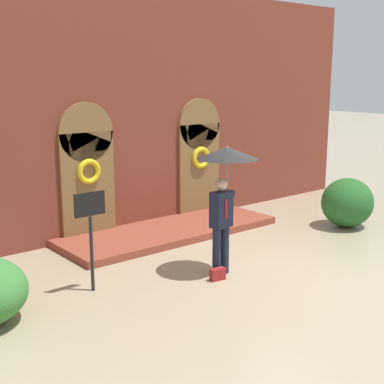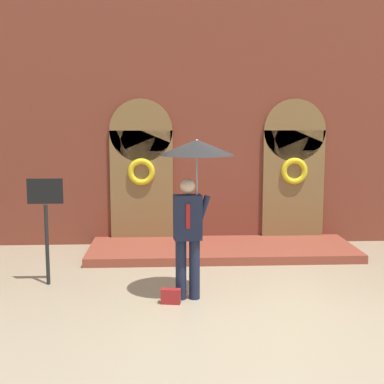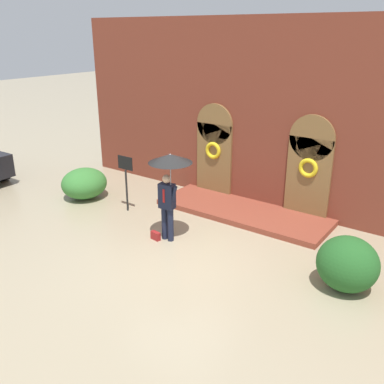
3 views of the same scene
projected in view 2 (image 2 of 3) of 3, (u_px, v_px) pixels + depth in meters
name	position (u px, v px, depth m)	size (l,w,h in m)	color
ground_plane	(245.00, 308.00, 7.54)	(80.00, 80.00, 0.00)	tan
building_facade	(217.00, 117.00, 11.27)	(14.00, 2.30, 5.60)	brown
person_with_umbrella	(194.00, 171.00, 7.68)	(1.10, 1.10, 2.36)	#191E33
handbag	(171.00, 296.00, 7.72)	(0.28, 0.12, 0.22)	maroon
sign_post	(46.00, 213.00, 8.46)	(0.56, 0.06, 1.72)	black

